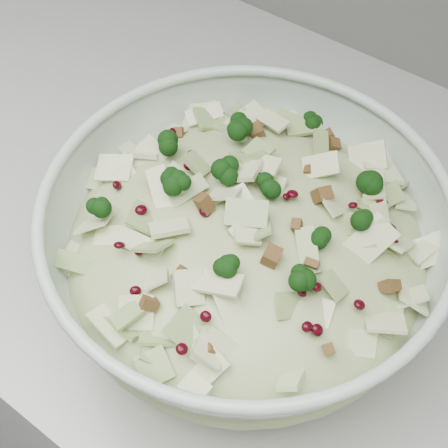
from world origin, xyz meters
name	(u,v)px	position (x,y,z in m)	size (l,w,h in m)	color
counter	(264,387)	(0.00, 1.70, 0.45)	(3.60, 0.60, 0.90)	#B7B7B2
mixing_bowl	(245,249)	(0.02, 1.60, 0.97)	(0.38, 0.38, 0.13)	silver
salad	(246,234)	(0.02, 1.60, 0.99)	(0.36, 0.36, 0.13)	#B5C587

